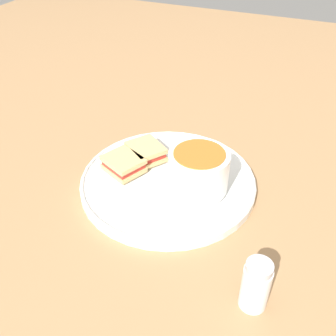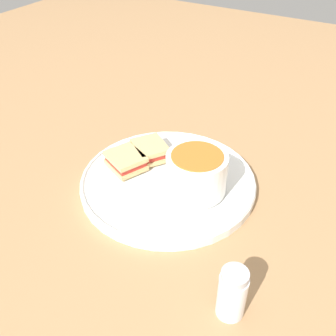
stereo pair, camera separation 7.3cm
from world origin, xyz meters
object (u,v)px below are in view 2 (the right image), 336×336
Objects in this scene: soup_bowl at (196,173)px; spoon at (211,161)px; salt_shaker at (232,293)px; sandwich_half_near at (150,150)px; sandwich_half_far at (126,161)px.

spoon is (-0.09, -0.01, -0.03)m from soup_bowl.
soup_bowl is at bearing -141.45° from salt_shaker.
soup_bowl is 0.14m from sandwich_half_near.
soup_bowl reaches higher than salt_shaker.
soup_bowl is 0.24m from salt_shaker.
sandwich_half_near is 0.06m from sandwich_half_far.
salt_shaker is at bearing 38.55° from soup_bowl.
soup_bowl reaches higher than spoon.
spoon is at bearing -149.96° from salt_shaker.
salt_shaker is (0.23, 0.28, 0.01)m from sandwich_half_near.
sandwich_half_near is at bearing -130.22° from salt_shaker.
salt_shaker is (0.18, 0.30, 0.01)m from sandwich_half_far.
soup_bowl reaches higher than sandwich_half_near.
soup_bowl is 1.21× the size of sandwich_half_far.
spoon is 0.17m from sandwich_half_far.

